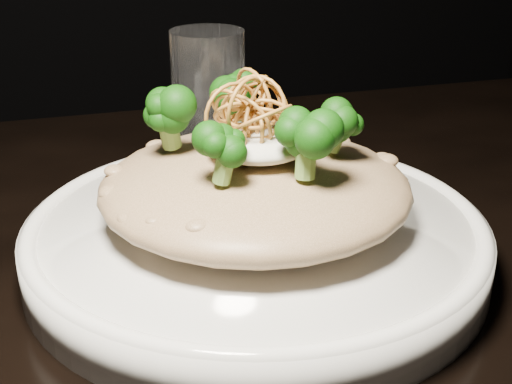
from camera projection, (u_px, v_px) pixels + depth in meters
table at (308, 353)px, 0.55m from camera, size 1.10×0.80×0.75m
plate at (256, 241)px, 0.51m from camera, size 0.32×0.32×0.03m
risotto at (255, 187)px, 0.49m from camera, size 0.22×0.22×0.05m
broccoli at (248, 114)px, 0.47m from camera, size 0.16×0.16×0.06m
cheese at (258, 142)px, 0.48m from camera, size 0.07×0.07×0.02m
shallots at (250, 97)px, 0.46m from camera, size 0.07×0.07×0.04m
drinking_glass at (209, 95)px, 0.68m from camera, size 0.07×0.07×0.12m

